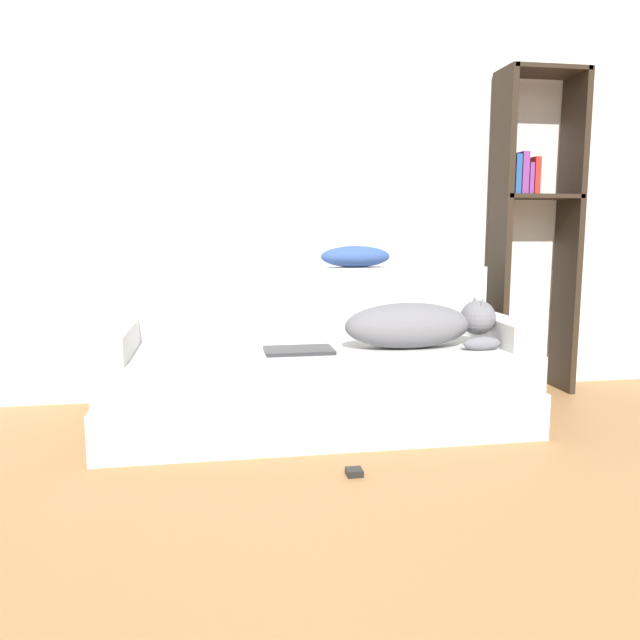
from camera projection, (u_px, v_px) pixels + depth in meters
name	position (u px, v px, depth m)	size (l,w,h in m)	color
wall_back	(315.00, 161.00, 3.55)	(6.84, 0.06, 2.70)	silver
couch	(317.00, 387.00, 3.09)	(2.04, 0.84, 0.39)	silver
couch_backrest	(306.00, 302.00, 3.37)	(2.00, 0.15, 0.37)	silver
couch_arm_left	(116.00, 340.00, 2.89)	(0.15, 0.65, 0.13)	silver
couch_arm_right	(498.00, 330.00, 3.20)	(0.15, 0.65, 0.13)	silver
dog	(419.00, 325.00, 3.03)	(0.76, 0.28, 0.25)	slate
laptop	(299.00, 350.00, 2.94)	(0.32, 0.20, 0.02)	#2D2D30
throw_pillow	(355.00, 257.00, 3.40)	(0.38, 0.19, 0.12)	#335199
bookshelf	(533.00, 216.00, 3.62)	(0.48, 0.26, 1.86)	#2D2319
power_adapter	(354.00, 472.00, 2.47)	(0.06, 0.06, 0.03)	black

